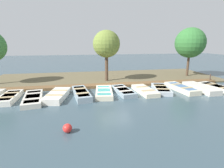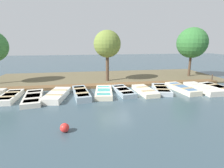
{
  "view_description": "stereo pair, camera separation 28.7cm",
  "coord_description": "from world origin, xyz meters",
  "px_view_note": "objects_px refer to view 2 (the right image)",
  "views": [
    {
      "loc": [
        13.68,
        -2.87,
        4.0
      ],
      "look_at": [
        0.31,
        -0.4,
        0.65
      ],
      "focal_mm": 28.0,
      "sensor_mm": 36.0,
      "label": 1
    },
    {
      "loc": [
        13.73,
        -2.59,
        4.0
      ],
      "look_at": [
        0.31,
        -0.4,
        0.65
      ],
      "focal_mm": 28.0,
      "sensor_mm": 36.0,
      "label": 2
    }
  ],
  "objects_px": {
    "rowboat_3": "(57,95)",
    "park_tree_center": "(192,43)",
    "rowboat_9": "(182,88)",
    "mooring_post_far": "(212,78)",
    "rowboat_10": "(201,88)",
    "rowboat_11": "(219,88)",
    "rowboat_5": "(104,92)",
    "rowboat_6": "(123,91)",
    "park_tree_left": "(107,44)",
    "rowboat_4": "(81,93)",
    "rowboat_8": "(161,89)",
    "rowboat_2": "(33,98)",
    "buoy": "(65,128)",
    "rowboat_1": "(10,97)",
    "rowboat_7": "(145,91)"
  },
  "relations": [
    {
      "from": "rowboat_3",
      "to": "rowboat_6",
      "type": "xyz_separation_m",
      "value": [
        -0.45,
        4.98,
        -0.05
      ]
    },
    {
      "from": "rowboat_9",
      "to": "mooring_post_far",
      "type": "distance_m",
      "value": 5.04
    },
    {
      "from": "rowboat_6",
      "to": "park_tree_center",
      "type": "distance_m",
      "value": 10.73
    },
    {
      "from": "park_tree_left",
      "to": "park_tree_center",
      "type": "height_order",
      "value": "park_tree_center"
    },
    {
      "from": "rowboat_2",
      "to": "rowboat_5",
      "type": "xyz_separation_m",
      "value": [
        -0.51,
        5.01,
        0.01
      ]
    },
    {
      "from": "rowboat_5",
      "to": "park_tree_center",
      "type": "xyz_separation_m",
      "value": [
        -5.13,
        10.36,
        3.62
      ]
    },
    {
      "from": "rowboat_2",
      "to": "buoy",
      "type": "distance_m",
      "value": 5.53
    },
    {
      "from": "rowboat_2",
      "to": "rowboat_3",
      "type": "relative_size",
      "value": 1.1
    },
    {
      "from": "rowboat_5",
      "to": "mooring_post_far",
      "type": "bearing_deg",
      "value": 108.46
    },
    {
      "from": "rowboat_1",
      "to": "rowboat_2",
      "type": "height_order",
      "value": "rowboat_1"
    },
    {
      "from": "rowboat_1",
      "to": "rowboat_9",
      "type": "relative_size",
      "value": 0.82
    },
    {
      "from": "rowboat_8",
      "to": "rowboat_9",
      "type": "relative_size",
      "value": 0.92
    },
    {
      "from": "rowboat_1",
      "to": "rowboat_3",
      "type": "bearing_deg",
      "value": 86.66
    },
    {
      "from": "park_tree_center",
      "to": "park_tree_left",
      "type": "bearing_deg",
      "value": -84.53
    },
    {
      "from": "rowboat_1",
      "to": "park_tree_center",
      "type": "xyz_separation_m",
      "value": [
        -5.22,
        17.02,
        3.61
      ]
    },
    {
      "from": "rowboat_5",
      "to": "rowboat_10",
      "type": "distance_m",
      "value": 8.07
    },
    {
      "from": "park_tree_left",
      "to": "rowboat_4",
      "type": "bearing_deg",
      "value": -30.76
    },
    {
      "from": "mooring_post_far",
      "to": "buoy",
      "type": "height_order",
      "value": "mooring_post_far"
    },
    {
      "from": "rowboat_3",
      "to": "mooring_post_far",
      "type": "distance_m",
      "value": 14.65
    },
    {
      "from": "rowboat_9",
      "to": "park_tree_center",
      "type": "distance_m",
      "value": 7.36
    },
    {
      "from": "rowboat_6",
      "to": "mooring_post_far",
      "type": "height_order",
      "value": "mooring_post_far"
    },
    {
      "from": "rowboat_1",
      "to": "rowboat_4",
      "type": "xyz_separation_m",
      "value": [
        0.03,
        4.94,
        0.03
      ]
    },
    {
      "from": "rowboat_2",
      "to": "rowboat_6",
      "type": "xyz_separation_m",
      "value": [
        -0.69,
        6.57,
        -0.01
      ]
    },
    {
      "from": "rowboat_6",
      "to": "rowboat_8",
      "type": "height_order",
      "value": "rowboat_8"
    },
    {
      "from": "rowboat_7",
      "to": "rowboat_8",
      "type": "distance_m",
      "value": 1.49
    },
    {
      "from": "rowboat_3",
      "to": "park_tree_center",
      "type": "xyz_separation_m",
      "value": [
        -5.41,
        13.78,
        3.59
      ]
    },
    {
      "from": "rowboat_5",
      "to": "park_tree_center",
      "type": "height_order",
      "value": "park_tree_center"
    },
    {
      "from": "rowboat_4",
      "to": "rowboat_11",
      "type": "bearing_deg",
      "value": 80.84
    },
    {
      "from": "rowboat_1",
      "to": "park_tree_left",
      "type": "relative_size",
      "value": 0.56
    },
    {
      "from": "rowboat_9",
      "to": "rowboat_4",
      "type": "bearing_deg",
      "value": -94.82
    },
    {
      "from": "rowboat_5",
      "to": "rowboat_6",
      "type": "xyz_separation_m",
      "value": [
        -0.18,
        1.56,
        -0.02
      ]
    },
    {
      "from": "mooring_post_far",
      "to": "rowboat_9",
      "type": "bearing_deg",
      "value": -63.63
    },
    {
      "from": "rowboat_8",
      "to": "rowboat_3",
      "type": "bearing_deg",
      "value": -73.44
    },
    {
      "from": "buoy",
      "to": "rowboat_6",
      "type": "bearing_deg",
      "value": 144.59
    },
    {
      "from": "rowboat_10",
      "to": "rowboat_3",
      "type": "bearing_deg",
      "value": -92.75
    },
    {
      "from": "rowboat_1",
      "to": "rowboat_11",
      "type": "distance_m",
      "value": 16.36
    },
    {
      "from": "mooring_post_far",
      "to": "rowboat_6",
      "type": "bearing_deg",
      "value": -77.7
    },
    {
      "from": "rowboat_10",
      "to": "rowboat_11",
      "type": "distance_m",
      "value": 1.63
    },
    {
      "from": "rowboat_2",
      "to": "park_tree_center",
      "type": "distance_m",
      "value": 16.77
    },
    {
      "from": "rowboat_5",
      "to": "rowboat_10",
      "type": "xyz_separation_m",
      "value": [
        0.29,
        8.07,
        0.03
      ]
    },
    {
      "from": "rowboat_9",
      "to": "mooring_post_far",
      "type": "relative_size",
      "value": 4.16
    },
    {
      "from": "buoy",
      "to": "rowboat_4",
      "type": "bearing_deg",
      "value": 172.65
    },
    {
      "from": "rowboat_8",
      "to": "rowboat_11",
      "type": "relative_size",
      "value": 0.92
    },
    {
      "from": "rowboat_7",
      "to": "rowboat_4",
      "type": "bearing_deg",
      "value": -93.4
    },
    {
      "from": "rowboat_4",
      "to": "mooring_post_far",
      "type": "height_order",
      "value": "mooring_post_far"
    },
    {
      "from": "rowboat_8",
      "to": "mooring_post_far",
      "type": "height_order",
      "value": "mooring_post_far"
    },
    {
      "from": "rowboat_9",
      "to": "park_tree_center",
      "type": "relative_size",
      "value": 0.63
    },
    {
      "from": "rowboat_8",
      "to": "rowboat_11",
      "type": "bearing_deg",
      "value": 99.29
    },
    {
      "from": "rowboat_2",
      "to": "rowboat_11",
      "type": "xyz_separation_m",
      "value": [
        -0.21,
        14.71,
        -0.0
      ]
    },
    {
      "from": "rowboat_5",
      "to": "mooring_post_far",
      "type": "height_order",
      "value": "mooring_post_far"
    }
  ]
}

